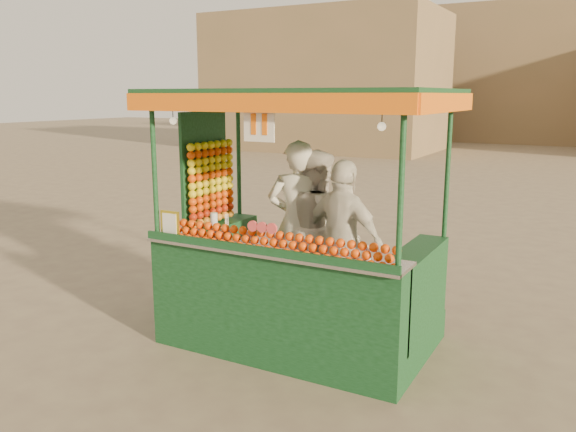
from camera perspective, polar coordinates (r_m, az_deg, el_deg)
The scene contains 7 objects.
ground at distance 5.96m, azimuth 0.90°, elevation -12.54°, with size 90.00×90.00×0.00m, color #6B5A4D.
building_left at distance 27.37m, azimuth 3.78°, elevation 12.86°, with size 10.00×6.00×6.00m, color #84694B.
building_center at distance 35.13m, azimuth 21.73°, elevation 12.64°, with size 14.00×7.00×7.00m, color #84694B.
juice_cart at distance 5.76m, azimuth 0.18°, elevation -4.81°, with size 2.76×1.79×2.51m.
vendor_left at distance 6.07m, azimuth 0.96°, elevation -0.68°, with size 0.74×0.64×1.71m.
vendor_middle at distance 6.09m, azimuth 2.97°, elevation -1.10°, with size 0.96×1.00×1.62m.
vendor_right at distance 5.68m, azimuth 5.41°, elevation -2.35°, with size 0.99×0.61×1.57m.
Camera 1 is at (2.52, -4.82, 2.45)m, focal length 36.44 mm.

